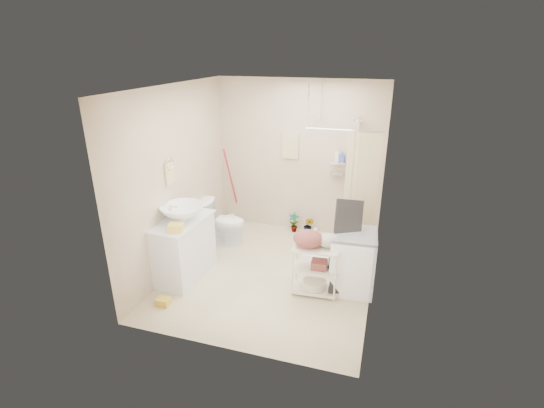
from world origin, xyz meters
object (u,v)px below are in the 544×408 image
at_px(washing_machine, 353,261).
at_px(laundry_rack, 315,265).
at_px(vanity, 183,248).
at_px(toilet, 223,222).

height_order(washing_machine, laundry_rack, washing_machine).
distance_m(vanity, washing_machine, 2.33).
bearing_deg(washing_machine, laundry_rack, -155.95).
xyz_separation_m(vanity, toilet, (0.12, 1.10, -0.06)).
bearing_deg(vanity, washing_machine, 12.71).
height_order(vanity, laundry_rack, vanity).
bearing_deg(washing_machine, vanity, -174.16).
distance_m(toilet, laundry_rack, 1.98).
height_order(vanity, toilet, vanity).
distance_m(washing_machine, laundry_rack, 0.51).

